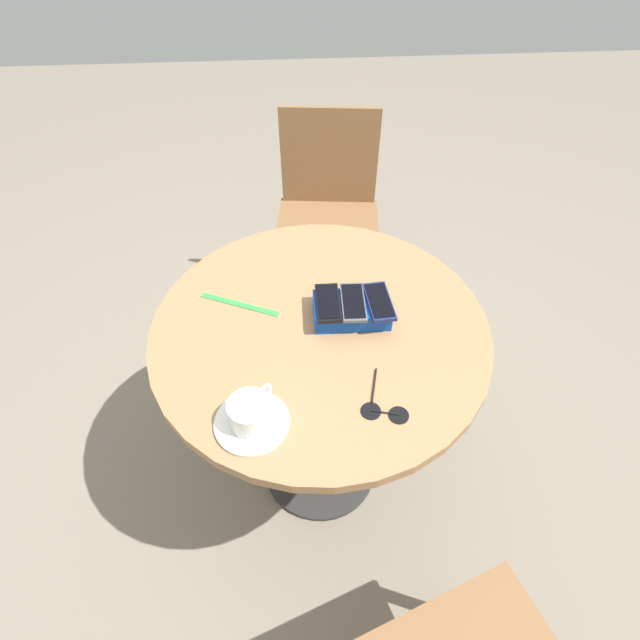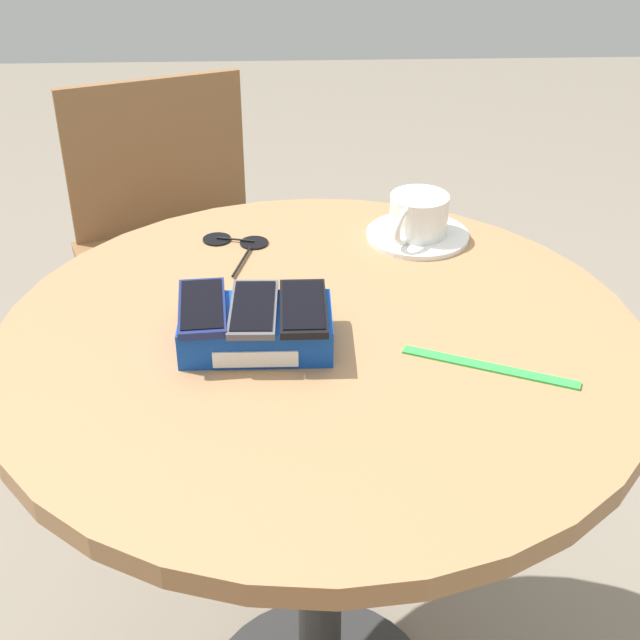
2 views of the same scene
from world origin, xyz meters
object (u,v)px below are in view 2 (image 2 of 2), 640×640
(phone_gray, at_px, (253,308))
(saucer, at_px, (418,235))
(phone_box, at_px, (257,329))
(phone_black, at_px, (303,308))
(sunglasses, at_px, (236,243))
(phone_navy, at_px, (202,307))
(lanyard_strap, at_px, (490,367))
(coffee_cup, at_px, (418,214))
(chair_near_window, at_px, (178,258))
(round_table, at_px, (320,418))

(phone_gray, distance_m, saucer, 0.39)
(phone_box, distance_m, saucer, 0.39)
(phone_black, distance_m, sunglasses, 0.31)
(phone_gray, distance_m, sunglasses, 0.29)
(phone_navy, height_order, lanyard_strap, phone_navy)
(phone_box, height_order, sunglasses, phone_box)
(coffee_cup, bearing_deg, saucer, 56.52)
(sunglasses, xyz_separation_m, chair_near_window, (-0.17, 0.57, -0.32))
(round_table, height_order, phone_gray, phone_gray)
(phone_gray, bearing_deg, lanyard_strap, -12.58)
(phone_navy, relative_size, sunglasses, 0.92)
(phone_gray, height_order, lanyard_strap, phone_gray)
(lanyard_strap, bearing_deg, phone_gray, 167.42)
(phone_gray, xyz_separation_m, saucer, (0.25, 0.30, -0.05))
(phone_navy, height_order, phone_gray, phone_navy)
(round_table, bearing_deg, saucer, 58.97)
(phone_box, bearing_deg, round_table, 16.96)
(phone_black, distance_m, saucer, 0.35)
(round_table, bearing_deg, lanyard_strap, -23.24)
(phone_navy, bearing_deg, coffee_cup, 42.99)
(phone_gray, bearing_deg, coffee_cup, 49.98)
(lanyard_strap, distance_m, chair_near_window, 1.09)
(saucer, distance_m, sunglasses, 0.28)
(round_table, xyz_separation_m, sunglasses, (-0.12, 0.26, 0.14))
(round_table, relative_size, phone_box, 4.47)
(round_table, xyz_separation_m, phone_box, (-0.08, -0.02, 0.17))
(phone_box, height_order, chair_near_window, chair_near_window)
(phone_navy, relative_size, chair_near_window, 0.17)
(saucer, distance_m, coffee_cup, 0.04)
(phone_black, xyz_separation_m, saucer, (0.19, 0.30, -0.05))
(chair_near_window, bearing_deg, phone_gray, -76.34)
(phone_gray, bearing_deg, sunglasses, 97.23)
(phone_box, height_order, coffee_cup, coffee_cup)
(coffee_cup, bearing_deg, phone_gray, -130.02)
(phone_box, xyz_separation_m, lanyard_strap, (0.29, -0.06, -0.02))
(sunglasses, distance_m, chair_near_window, 0.68)
(phone_black, xyz_separation_m, chair_near_window, (-0.27, 0.85, -0.37))
(sunglasses, bearing_deg, chair_near_window, 106.75)
(coffee_cup, relative_size, chair_near_window, 0.14)
(phone_box, xyz_separation_m, phone_black, (0.06, -0.00, 0.03))
(round_table, distance_m, sunglasses, 0.32)
(phone_navy, relative_size, lanyard_strap, 0.63)
(phone_navy, bearing_deg, phone_gray, -3.37)
(chair_near_window, bearing_deg, phone_box, -76.17)
(phone_box, relative_size, phone_black, 1.46)
(phone_gray, relative_size, sunglasses, 0.91)
(coffee_cup, bearing_deg, chair_near_window, 129.09)
(phone_black, xyz_separation_m, coffee_cup, (0.18, 0.30, -0.01))
(chair_near_window, bearing_deg, round_table, -70.62)
(round_table, bearing_deg, phone_gray, -164.36)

